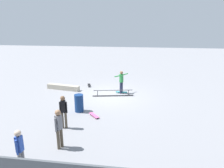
% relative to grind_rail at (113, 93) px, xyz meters
% --- Properties ---
extents(ground_plane, '(60.00, 60.00, 0.00)m').
position_rel_grind_rail_xyz_m(ground_plane, '(0.17, -0.10, -0.19)').
color(ground_plane, gray).
extents(grind_rail, '(2.81, 0.76, 0.43)m').
position_rel_grind_rail_xyz_m(grind_rail, '(0.00, 0.00, 0.00)').
color(grind_rail, black).
rests_on(grind_rail, ground_plane).
extents(skate_ledge, '(2.59, 0.86, 0.36)m').
position_rel_grind_rail_xyz_m(skate_ledge, '(3.90, -0.87, -0.01)').
color(skate_ledge, '#B2A893').
rests_on(skate_ledge, ground_plane).
extents(skater_main, '(0.86, 1.08, 1.63)m').
position_rel_grind_rail_xyz_m(skater_main, '(-0.50, -0.63, 0.76)').
color(skater_main, '#2D3351').
rests_on(skater_main, ground_plane).
extents(skateboard_main, '(0.80, 0.26, 0.09)m').
position_rel_grind_rail_xyz_m(skateboard_main, '(-0.52, -0.69, -0.11)').
color(skateboard_main, teal).
rests_on(skateboard_main, ground_plane).
extents(bystander_blue_shirt, '(0.21, 0.35, 1.54)m').
position_rel_grind_rail_xyz_m(bystander_blue_shirt, '(2.01, 7.83, 0.68)').
color(bystander_blue_shirt, slate).
rests_on(bystander_blue_shirt, ground_plane).
extents(bystander_grey_shirt, '(0.27, 0.37, 1.65)m').
position_rel_grind_rail_xyz_m(bystander_grey_shirt, '(1.26, 6.36, 0.75)').
color(bystander_grey_shirt, brown).
rests_on(bystander_grey_shirt, ground_plane).
extents(bystander_black_shirt, '(0.37, 0.23, 1.62)m').
position_rel_grind_rail_xyz_m(bystander_black_shirt, '(1.68, 4.78, 0.73)').
color(bystander_black_shirt, brown).
rests_on(bystander_black_shirt, ground_plane).
extents(loose_skateboard_pink, '(0.69, 0.73, 0.09)m').
position_rel_grind_rail_xyz_m(loose_skateboard_pink, '(0.57, 3.37, -0.11)').
color(loose_skateboard_pink, '#E05993').
rests_on(loose_skateboard_pink, ground_plane).
extents(loose_skateboard_black, '(0.44, 0.82, 0.09)m').
position_rel_grind_rail_xyz_m(loose_skateboard_black, '(2.20, -2.03, -0.11)').
color(loose_skateboard_black, black).
rests_on(loose_skateboard_black, ground_plane).
extents(trash_bin, '(0.50, 0.50, 1.00)m').
position_rel_grind_rail_xyz_m(trash_bin, '(1.55, 2.81, 0.31)').
color(trash_bin, navy).
rests_on(trash_bin, ground_plane).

